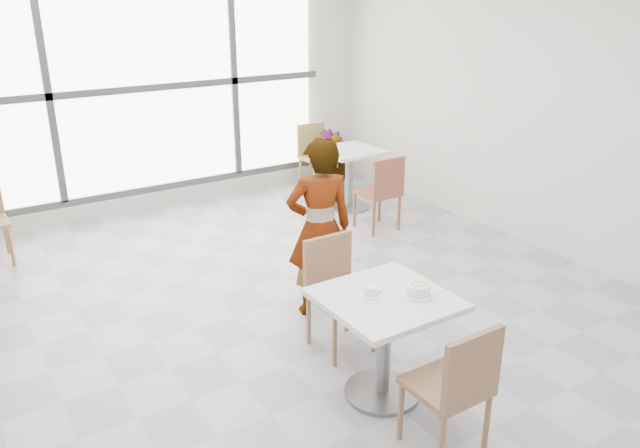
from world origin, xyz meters
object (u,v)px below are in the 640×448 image
coffee_cup (370,291)px  bg_table_right (349,170)px  oatmeal_bowl (418,289)px  person (320,229)px  main_table (384,327)px  chair_near (457,383)px  bg_chair_right_near (382,189)px  chair_far (335,285)px  bg_chair_right_far (315,152)px  plant_right (332,159)px

coffee_cup → bg_table_right: (2.10, 3.21, -0.29)m
oatmeal_bowl → coffee_cup: 0.31m
person → main_table: bearing=94.8°
person → bg_table_right: bearing=-113.0°
main_table → coffee_cup: (-0.08, 0.07, 0.26)m
oatmeal_bowl → person: person is taller
chair_near → bg_table_right: bearing=-117.2°
oatmeal_bowl → bg_chair_right_near: (1.69, 2.52, -0.29)m
chair_far → person: 0.59m
bg_chair_right_far → bg_table_right: bearing=-96.0°
coffee_cup → bg_chair_right_near: bearing=50.4°
chair_near → coffee_cup: (-0.07, 0.75, 0.28)m
oatmeal_bowl → bg_chair_right_far: bg_chair_right_far is taller
chair_far → coffee_cup: chair_far is taller
chair_far → bg_chair_right_far: 4.04m
bg_table_right → bg_chair_right_near: bearing=-100.0°
bg_table_right → bg_chair_right_far: (0.10, 0.95, 0.01)m
bg_table_right → chair_far: bearing=-127.1°
person → bg_chair_right_far: (1.85, 3.00, -0.26)m
chair_near → plant_right: chair_near is taller
chair_near → plant_right: bearing=-116.0°
chair_far → plant_right: chair_far is taller
chair_near → chair_far: size_ratio=1.00×
chair_near → oatmeal_bowl: bearing=-108.6°
coffee_cup → plant_right: coffee_cup is taller
main_table → bg_chair_right_near: (1.88, 2.43, -0.02)m
bg_chair_right_far → chair_near: bearing=-113.5°
main_table → bg_table_right: (2.03, 3.27, -0.04)m
oatmeal_bowl → bg_chair_right_far: 4.74m
main_table → bg_table_right: 3.85m
coffee_cup → bg_chair_right_far: size_ratio=0.18×
chair_far → oatmeal_bowl: bearing=-83.7°
bg_table_right → person: bearing=-130.5°
coffee_cup → bg_chair_right_far: bg_chair_right_far is taller
coffee_cup → chair_far: bearing=75.1°
chair_near → oatmeal_bowl: chair_near is taller
bg_chair_right_near → plant_right: 1.75m
chair_near → bg_table_right: 4.45m
chair_near → coffee_cup: 0.80m
chair_far → bg_table_right: size_ratio=1.16×
chair_far → bg_chair_right_near: (1.78, 1.70, 0.00)m
plant_right → oatmeal_bowl: bearing=-117.0°
oatmeal_bowl → chair_far: bearing=96.3°
bg_chair_right_near → plant_right: bearing=-105.1°
main_table → oatmeal_bowl: 0.34m
main_table → oatmeal_bowl: oatmeal_bowl is taller
chair_far → coffee_cup: 0.73m
bg_chair_right_far → coffee_cup: bearing=-117.9°
main_table → chair_far: 0.73m
oatmeal_bowl → plant_right: 4.75m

